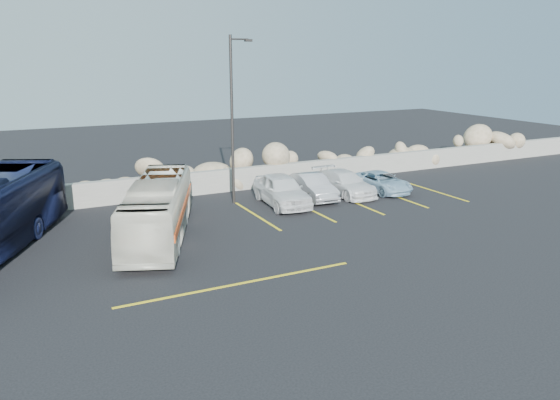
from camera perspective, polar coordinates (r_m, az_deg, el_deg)
name	(u,v)px	position (r m, az deg, el deg)	size (l,w,h in m)	color
ground	(271,280)	(17.86, -0.90, -8.39)	(90.00, 90.00, 0.00)	black
seawall	(170,186)	(28.47, -11.42, 1.43)	(60.00, 0.40, 1.20)	gray
riprap_pile	(163,169)	(29.46, -12.11, 3.23)	(54.00, 2.80, 2.60)	#9C8866
parking_lines	(311,218)	(24.54, 3.25, -1.87)	(18.16, 9.36, 0.01)	yellow
lamppost	(233,116)	(26.30, -4.93, 8.76)	(1.14, 0.18, 8.00)	#2F2C2A
vintage_bus	(158,209)	(22.16, -12.59, -0.91)	(1.97, 8.42, 2.35)	silver
car_a	(282,190)	(26.49, 0.17, 1.07)	(1.78, 4.42, 1.51)	white
car_b	(312,187)	(27.78, 3.38, 1.42)	(1.32, 3.78, 1.24)	#A9A9AE
car_c	(344,183)	(28.73, 6.75, 1.77)	(1.72, 4.24, 1.23)	white
car_d	(381,182)	(29.71, 10.53, 1.88)	(1.75, 3.79, 1.05)	#92B7CF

